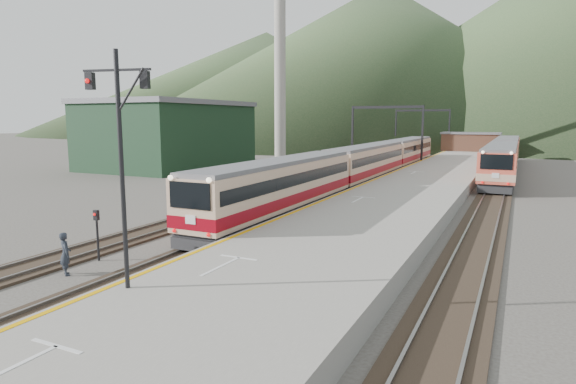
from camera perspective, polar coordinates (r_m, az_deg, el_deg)
The scene contains 19 objects.
track_main at distance 50.03m, azimuth 10.33°, elevation 1.41°, with size 2.60×200.00×0.23m.
track_far at distance 51.57m, azimuth 4.97°, elevation 1.73°, with size 2.60×200.00×0.23m.
track_second at distance 48.29m, azimuth 23.59°, elevation 0.58°, with size 2.60×200.00×0.23m.
platform at distance 46.84m, azimuth 16.30°, elevation 1.26°, with size 8.00×100.00×1.00m, color gray.
gantry_near at distance 64.89m, azimuth 11.60°, elevation 7.87°, with size 9.55×0.25×8.00m.
gantry_far at distance 89.32m, azimuth 15.60°, elevation 7.88°, with size 9.55×0.25×8.00m.
warehouse at distance 64.69m, azimuth -13.84°, elevation 6.67°, with size 14.50×20.50×8.60m.
smokestack at distance 78.72m, azimuth -0.96°, elevation 15.00°, with size 1.80×1.80×30.00m, color #9E998E.
station_shed at distance 86.28m, azimuth 20.83°, elevation 5.62°, with size 9.40×4.40×3.10m.
hill_a at distance 206.27m, azimuth 11.05°, elevation 15.05°, with size 180.00×180.00×60.00m, color #2C4727.
hill_b at distance 240.52m, azimuth 30.68°, elevation 14.89°, with size 220.00×220.00×75.00m, color #2C4727.
hill_d at distance 282.19m, azimuth -2.52°, elevation 12.89°, with size 200.00×200.00×55.00m, color #2C4727.
main_train at distance 46.81m, azimuth 9.36°, elevation 3.17°, with size 2.68×55.09×3.27m.
second_train at distance 62.04m, azimuth 24.25°, elevation 3.98°, with size 2.94×40.06×3.59m.
signal_mast at distance 15.22m, azimuth -19.24°, elevation 5.11°, with size 2.17×0.61×7.21m.
short_signal_a at distance 22.73m, azimuth -21.69°, elevation -4.02°, with size 0.22×0.17×2.27m.
short_signal_b at distance 45.13m, azimuth 5.20°, elevation 2.54°, with size 0.22×0.16×2.27m.
short_signal_c at distance 33.76m, azimuth -10.79°, elevation 0.39°, with size 0.26×0.23×2.27m.
worker at distance 21.31m, azimuth -24.88°, elevation -6.66°, with size 0.64×0.42×1.75m, color #242933.
Camera 1 is at (13.16, -7.88, 6.18)m, focal length 30.00 mm.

